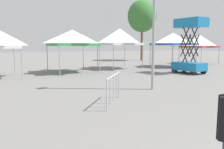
# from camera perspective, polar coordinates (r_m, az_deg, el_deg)

# --- Properties ---
(canopy_tent_far_left) EXTENTS (3.49, 3.49, 3.33)m
(canopy_tent_far_left) POSITION_cam_1_polar(r_m,az_deg,el_deg) (18.09, -9.98, 9.09)
(canopy_tent_far_left) COLOR #9E9EA3
(canopy_tent_far_left) RESTS_ON ground
(canopy_tent_behind_center) EXTENTS (3.24, 3.24, 3.65)m
(canopy_tent_behind_center) POSITION_cam_1_polar(r_m,az_deg,el_deg) (20.76, 1.97, 9.49)
(canopy_tent_behind_center) COLOR #9E9EA3
(canopy_tent_behind_center) RESTS_ON ground
(canopy_tent_right_of_center) EXTENTS (3.34, 3.34, 3.33)m
(canopy_tent_right_of_center) POSITION_cam_1_polar(r_m,az_deg,el_deg) (23.14, 15.16, 8.63)
(canopy_tent_right_of_center) COLOR #9E9EA3
(canopy_tent_right_of_center) RESTS_ON ground
(canopy_tent_far_right) EXTENTS (3.35, 3.35, 3.32)m
(canopy_tent_far_right) POSITION_cam_1_polar(r_m,az_deg,el_deg) (27.72, 21.16, 7.86)
(canopy_tent_far_right) COLOR #9E9EA3
(canopy_tent_far_right) RESTS_ON ground
(scissor_lift) EXTENTS (1.63, 2.43, 4.11)m
(scissor_lift) POSITION_cam_1_polar(r_m,az_deg,el_deg) (18.18, 18.93, 4.18)
(scissor_lift) COLOR black
(scissor_lift) RESTS_ON ground
(tree_behind_tents_center) EXTENTS (3.97, 3.97, 8.26)m
(tree_behind_tents_center) POSITION_cam_1_polar(r_m,az_deg,el_deg) (32.11, 7.61, 14.38)
(tree_behind_tents_center) COLOR brown
(tree_behind_tents_center) RESTS_ON ground
(crowd_barrier_by_lift) EXTENTS (1.41, 1.62, 1.08)m
(crowd_barrier_by_lift) POSITION_cam_1_polar(r_m,az_deg,el_deg) (8.27, 0.41, -2.30)
(crowd_barrier_by_lift) COLOR #B7BABF
(crowd_barrier_by_lift) RESTS_ON ground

